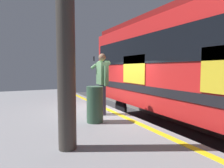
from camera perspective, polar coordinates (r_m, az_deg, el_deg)
ground_plane at (r=6.99m, az=1.43°, el=-14.41°), size 24.40×24.40×0.00m
platform at (r=6.20m, az=-17.85°, el=-12.88°), size 15.22×4.49×0.87m
safety_line at (r=6.62m, az=-0.88°, el=-7.61°), size 14.91×0.16×0.01m
track_rail_near at (r=7.68m, az=11.07°, el=-12.10°), size 19.78×0.08×0.16m
track_rail_far at (r=8.59m, az=18.87°, el=-10.46°), size 19.78×0.08×0.16m
train_carriage at (r=6.57m, az=26.04°, el=5.96°), size 9.93×3.04×3.89m
passenger at (r=5.88m, az=-2.76°, el=1.55°), size 0.57×0.55×1.84m
handbag at (r=6.38m, az=-5.04°, el=-6.62°), size 0.39×0.35×0.34m
station_column at (r=3.43m, az=-13.30°, el=10.74°), size 0.31×0.31×3.55m
trash_bin at (r=5.11m, az=-5.02°, el=-5.94°), size 0.43×0.43×0.94m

